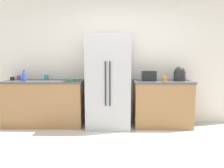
{
  "coord_description": "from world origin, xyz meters",
  "views": [
    {
      "loc": [
        0.01,
        -2.69,
        1.35
      ],
      "look_at": [
        -0.06,
        0.48,
        0.99
      ],
      "focal_mm": 34.4,
      "sensor_mm": 36.0,
      "label": 1
    }
  ],
  "objects_px": {
    "toaster": "(149,76)",
    "bottle_a": "(24,77)",
    "cup_b": "(165,79)",
    "bowl_a": "(71,80)",
    "rice_cooker": "(180,74)",
    "refrigerator": "(108,82)",
    "cup_a": "(19,78)",
    "cup_d": "(46,78)",
    "cup_c": "(12,79)"
  },
  "relations": [
    {
      "from": "rice_cooker",
      "to": "cup_c",
      "type": "bearing_deg",
      "value": 179.64
    },
    {
      "from": "cup_c",
      "to": "toaster",
      "type": "bearing_deg",
      "value": -1.35
    },
    {
      "from": "refrigerator",
      "to": "cup_a",
      "type": "xyz_separation_m",
      "value": [
        -1.88,
        0.19,
        0.06
      ]
    },
    {
      "from": "cup_d",
      "to": "toaster",
      "type": "bearing_deg",
      "value": -3.74
    },
    {
      "from": "cup_c",
      "to": "rice_cooker",
      "type": "bearing_deg",
      "value": -0.36
    },
    {
      "from": "toaster",
      "to": "rice_cooker",
      "type": "xyz_separation_m",
      "value": [
        0.61,
        0.04,
        0.03
      ]
    },
    {
      "from": "refrigerator",
      "to": "toaster",
      "type": "bearing_deg",
      "value": 1.32
    },
    {
      "from": "toaster",
      "to": "bowl_a",
      "type": "height_order",
      "value": "toaster"
    },
    {
      "from": "bottle_a",
      "to": "cup_c",
      "type": "relative_size",
      "value": 2.49
    },
    {
      "from": "bottle_a",
      "to": "bowl_a",
      "type": "bearing_deg",
      "value": 2.95
    },
    {
      "from": "refrigerator",
      "to": "bottle_a",
      "type": "xyz_separation_m",
      "value": [
        -1.64,
        -0.1,
        0.1
      ]
    },
    {
      "from": "toaster",
      "to": "cup_b",
      "type": "height_order",
      "value": "toaster"
    },
    {
      "from": "bottle_a",
      "to": "cup_b",
      "type": "bearing_deg",
      "value": 1.12
    },
    {
      "from": "bottle_a",
      "to": "cup_d",
      "type": "height_order",
      "value": "bottle_a"
    },
    {
      "from": "cup_a",
      "to": "toaster",
      "type": "bearing_deg",
      "value": -3.64
    },
    {
      "from": "cup_c",
      "to": "cup_d",
      "type": "relative_size",
      "value": 0.83
    },
    {
      "from": "rice_cooker",
      "to": "cup_d",
      "type": "bearing_deg",
      "value": 178.03
    },
    {
      "from": "rice_cooker",
      "to": "cup_a",
      "type": "xyz_separation_m",
      "value": [
        -3.3,
        0.13,
        -0.09
      ]
    },
    {
      "from": "cup_b",
      "to": "cup_d",
      "type": "relative_size",
      "value": 0.88
    },
    {
      "from": "cup_d",
      "to": "bowl_a",
      "type": "relative_size",
      "value": 0.63
    },
    {
      "from": "toaster",
      "to": "cup_a",
      "type": "relative_size",
      "value": 3.05
    },
    {
      "from": "rice_cooker",
      "to": "bottle_a",
      "type": "xyz_separation_m",
      "value": [
        -3.06,
        -0.16,
        -0.05
      ]
    },
    {
      "from": "cup_a",
      "to": "cup_c",
      "type": "height_order",
      "value": "cup_a"
    },
    {
      "from": "toaster",
      "to": "cup_b",
      "type": "distance_m",
      "value": 0.31
    },
    {
      "from": "toaster",
      "to": "cup_b",
      "type": "relative_size",
      "value": 2.95
    },
    {
      "from": "toaster",
      "to": "bottle_a",
      "type": "distance_m",
      "value": 2.44
    },
    {
      "from": "refrigerator",
      "to": "cup_d",
      "type": "xyz_separation_m",
      "value": [
        -1.29,
        0.16,
        0.07
      ]
    },
    {
      "from": "cup_b",
      "to": "cup_d",
      "type": "xyz_separation_m",
      "value": [
        -2.39,
        0.2,
        0.01
      ]
    },
    {
      "from": "refrigerator",
      "to": "cup_a",
      "type": "bearing_deg",
      "value": 174.26
    },
    {
      "from": "cup_a",
      "to": "cup_d",
      "type": "height_order",
      "value": "cup_d"
    },
    {
      "from": "refrigerator",
      "to": "bottle_a",
      "type": "bearing_deg",
      "value": -176.5
    },
    {
      "from": "refrigerator",
      "to": "cup_a",
      "type": "relative_size",
      "value": 20.09
    },
    {
      "from": "refrigerator",
      "to": "toaster",
      "type": "height_order",
      "value": "refrigerator"
    },
    {
      "from": "toaster",
      "to": "cup_a",
      "type": "height_order",
      "value": "toaster"
    },
    {
      "from": "cup_a",
      "to": "cup_b",
      "type": "relative_size",
      "value": 0.97
    },
    {
      "from": "bottle_a",
      "to": "cup_c",
      "type": "xyz_separation_m",
      "value": [
        -0.33,
        0.18,
        -0.05
      ]
    },
    {
      "from": "bottle_a",
      "to": "bowl_a",
      "type": "distance_m",
      "value": 0.91
    },
    {
      "from": "rice_cooker",
      "to": "cup_a",
      "type": "height_order",
      "value": "rice_cooker"
    },
    {
      "from": "cup_a",
      "to": "rice_cooker",
      "type": "bearing_deg",
      "value": -2.21
    },
    {
      "from": "cup_b",
      "to": "toaster",
      "type": "bearing_deg",
      "value": 167.8
    },
    {
      "from": "refrigerator",
      "to": "rice_cooker",
      "type": "xyz_separation_m",
      "value": [
        1.42,
        0.06,
        0.15
      ]
    },
    {
      "from": "cup_d",
      "to": "cup_c",
      "type": "bearing_deg",
      "value": -173.96
    },
    {
      "from": "bowl_a",
      "to": "refrigerator",
      "type": "bearing_deg",
      "value": 4.19
    },
    {
      "from": "toaster",
      "to": "rice_cooker",
      "type": "distance_m",
      "value": 0.62
    },
    {
      "from": "cup_b",
      "to": "rice_cooker",
      "type": "bearing_deg",
      "value": 19.21
    },
    {
      "from": "cup_c",
      "to": "cup_b",
      "type": "bearing_deg",
      "value": -2.43
    },
    {
      "from": "cup_b",
      "to": "bowl_a",
      "type": "bearing_deg",
      "value": -179.79
    },
    {
      "from": "bottle_a",
      "to": "cup_c",
      "type": "height_order",
      "value": "bottle_a"
    },
    {
      "from": "cup_a",
      "to": "cup_c",
      "type": "relative_size",
      "value": 1.03
    },
    {
      "from": "cup_d",
      "to": "bottle_a",
      "type": "bearing_deg",
      "value": -143.94
    }
  ]
}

